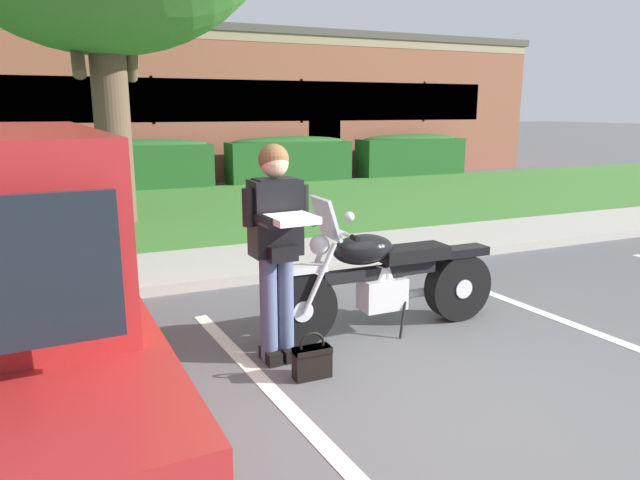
# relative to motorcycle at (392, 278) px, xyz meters

# --- Properties ---
(ground_plane) EXTENTS (140.00, 140.00, 0.00)m
(ground_plane) POSITION_rel_motorcycle_xyz_m (-0.28, -1.35, -0.49)
(ground_plane) COLOR #565659
(curb_strip) EXTENTS (60.00, 0.20, 0.12)m
(curb_strip) POSITION_rel_motorcycle_xyz_m (-0.28, 1.92, -0.43)
(curb_strip) COLOR #ADA89E
(curb_strip) RESTS_ON ground
(concrete_walk) EXTENTS (60.00, 1.50, 0.08)m
(concrete_walk) POSITION_rel_motorcycle_xyz_m (-0.28, 2.77, -0.45)
(concrete_walk) COLOR #ADA89E
(concrete_walk) RESTS_ON ground
(grass_lawn) EXTENTS (60.00, 6.65, 0.06)m
(grass_lawn) POSITION_rel_motorcycle_xyz_m (-0.28, 6.85, -0.46)
(grass_lawn) COLOR #3D752D
(grass_lawn) RESTS_ON ground
(stall_stripe_0) EXTENTS (0.47, 4.40, 0.01)m
(stall_stripe_0) POSITION_rel_motorcycle_xyz_m (-1.33, -1.15, -0.49)
(stall_stripe_0) COLOR silver
(stall_stripe_0) RESTS_ON ground
(stall_stripe_1) EXTENTS (0.47, 4.40, 0.01)m
(stall_stripe_1) POSITION_rel_motorcycle_xyz_m (1.66, -1.15, -0.49)
(stall_stripe_1) COLOR silver
(stall_stripe_1) RESTS_ON ground
(motorcycle) EXTENTS (2.24, 0.82, 1.26)m
(motorcycle) POSITION_rel_motorcycle_xyz_m (0.00, 0.00, 0.00)
(motorcycle) COLOR black
(motorcycle) RESTS_ON ground
(rider_person) EXTENTS (0.54, 0.60, 1.70)m
(rider_person) POSITION_rel_motorcycle_xyz_m (-1.15, -0.20, 0.52)
(rider_person) COLOR black
(rider_person) RESTS_ON ground
(handbag) EXTENTS (0.28, 0.13, 0.36)m
(handbag) POSITION_rel_motorcycle_xyz_m (-1.03, -0.60, -0.34)
(handbag) COLOR black
(handbag) RESTS_ON ground
(hedge_center_left) EXTENTS (3.40, 0.90, 1.24)m
(hedge_center_left) POSITION_rel_motorcycle_xyz_m (-0.86, 10.48, 0.16)
(hedge_center_left) COLOR #235623
(hedge_center_left) RESTS_ON ground
(hedge_center_right) EXTENTS (3.35, 0.90, 1.24)m
(hedge_center_right) POSITION_rel_motorcycle_xyz_m (2.99, 10.48, 0.16)
(hedge_center_right) COLOR #235623
(hedge_center_right) RESTS_ON ground
(hedge_right) EXTENTS (3.26, 0.90, 1.24)m
(hedge_right) POSITION_rel_motorcycle_xyz_m (6.84, 10.48, 0.16)
(hedge_right) COLOR #235623
(hedge_right) RESTS_ON ground
(brick_building) EXTENTS (24.19, 9.91, 4.15)m
(brick_building) POSITION_rel_motorcycle_xyz_m (-0.40, 16.15, 1.59)
(brick_building) COLOR #93513D
(brick_building) RESTS_ON ground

